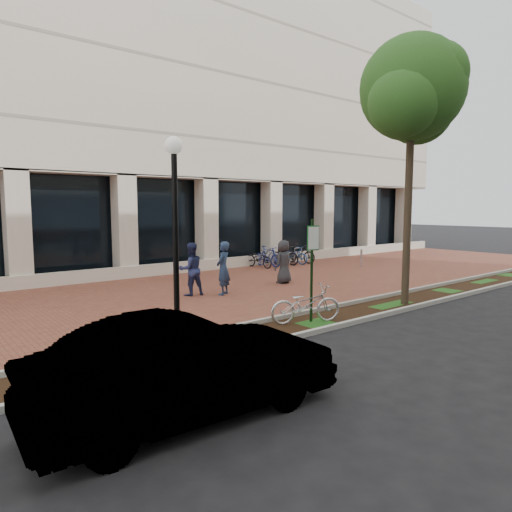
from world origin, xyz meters
TOP-DOWN VIEW (x-y plane):
  - ground at (0.00, 0.00)m, footprint 120.00×120.00m
  - brick_plaza at (0.00, 0.00)m, footprint 40.00×9.00m
  - planting_strip at (0.00, -5.25)m, footprint 40.00×1.50m
  - curb_plaza_side at (0.00, -4.50)m, footprint 40.00×0.12m
  - curb_street_side at (0.00, -6.00)m, footprint 40.00×0.12m
  - near_office_building at (0.00, 10.47)m, footprint 40.00×12.12m
  - parking_sign at (-1.42, -5.18)m, footprint 0.34×0.07m
  - lamppost at (-5.07, -4.86)m, footprint 0.36×0.36m
  - street_tree at (2.32, -5.44)m, footprint 3.55×2.96m
  - locked_bicycle at (-1.61, -5.16)m, footprint 1.94×1.29m
  - pedestrian_left at (-1.08, -0.82)m, footprint 0.77×0.72m
  - pedestrian_mid at (-1.96, -0.24)m, footprint 0.93×0.77m
  - pedestrian_right at (2.03, -0.38)m, footprint 0.88×0.64m
  - bollard at (8.18, 0.75)m, footprint 0.12×0.12m
  - bike_rack_cluster at (5.56, 3.72)m, footprint 3.59×1.83m
  - sedan_near_curb at (-6.53, -7.76)m, footprint 4.38×1.73m

SIDE VIEW (x-z plane):
  - ground at x=0.00m, z-range 0.00..0.00m
  - brick_plaza at x=0.00m, z-range 0.00..0.01m
  - planting_strip at x=0.00m, z-range 0.00..0.01m
  - curb_plaza_side at x=0.00m, z-range 0.00..0.12m
  - curb_street_side at x=0.00m, z-range 0.00..0.12m
  - bollard at x=8.18m, z-range 0.01..0.91m
  - bike_rack_cluster at x=5.56m, z-range -0.03..0.98m
  - locked_bicycle at x=-1.61m, z-range 0.00..0.97m
  - sedan_near_curb at x=-6.53m, z-range 0.00..1.42m
  - pedestrian_right at x=2.03m, z-range 0.00..1.65m
  - pedestrian_mid at x=-1.96m, z-range 0.00..1.74m
  - pedestrian_left at x=-1.08m, z-range 0.00..1.77m
  - parking_sign at x=-1.42m, z-range 0.34..2.94m
  - lamppost at x=-5.07m, z-range 0.28..4.58m
  - street_tree at x=2.32m, z-range 2.19..9.93m
  - near_office_building at x=0.00m, z-range 2.05..18.05m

